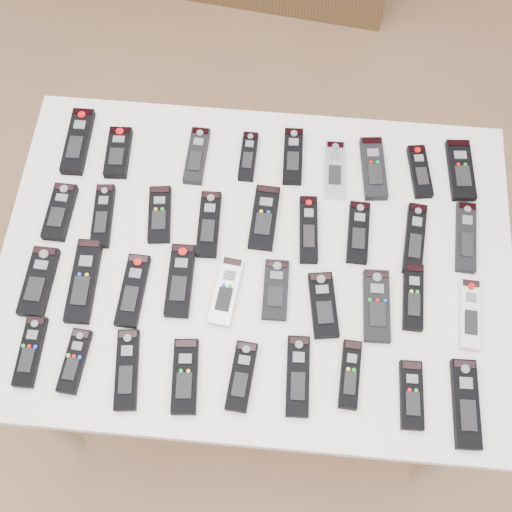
# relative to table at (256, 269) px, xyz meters

# --- Properties ---
(ground) EXTENTS (4.00, 4.00, 0.00)m
(ground) POSITION_rel_table_xyz_m (-0.15, 0.01, -0.72)
(ground) COLOR #97694D
(ground) RESTS_ON ground
(table) EXTENTS (1.25, 0.88, 0.78)m
(table) POSITION_rel_table_xyz_m (0.00, 0.00, 0.00)
(table) COLOR white
(table) RESTS_ON ground
(remote_0) EXTENTS (0.06, 0.20, 0.02)m
(remote_0) POSITION_rel_table_xyz_m (-0.50, 0.29, 0.07)
(remote_0) COLOR black
(remote_0) RESTS_ON table
(remote_1) EXTENTS (0.07, 0.15, 0.02)m
(remote_1) POSITION_rel_table_xyz_m (-0.39, 0.27, 0.07)
(remote_1) COLOR black
(remote_1) RESTS_ON table
(remote_2) EXTENTS (0.05, 0.17, 0.02)m
(remote_2) POSITION_rel_table_xyz_m (-0.18, 0.28, 0.07)
(remote_2) COLOR black
(remote_2) RESTS_ON table
(remote_3) EXTENTS (0.04, 0.14, 0.02)m
(remote_3) POSITION_rel_table_xyz_m (-0.05, 0.29, 0.07)
(remote_3) COLOR black
(remote_3) RESTS_ON table
(remote_4) EXTENTS (0.05, 0.16, 0.02)m
(remote_4) POSITION_rel_table_xyz_m (0.07, 0.30, 0.07)
(remote_4) COLOR black
(remote_4) RESTS_ON table
(remote_5) EXTENTS (0.05, 0.16, 0.02)m
(remote_5) POSITION_rel_table_xyz_m (0.18, 0.26, 0.07)
(remote_5) COLOR #B7B7BC
(remote_5) RESTS_ON table
(remote_6) EXTENTS (0.08, 0.18, 0.02)m
(remote_6) POSITION_rel_table_xyz_m (0.28, 0.28, 0.07)
(remote_6) COLOR black
(remote_6) RESTS_ON table
(remote_7) EXTENTS (0.07, 0.15, 0.02)m
(remote_7) POSITION_rel_table_xyz_m (0.40, 0.28, 0.07)
(remote_7) COLOR black
(remote_7) RESTS_ON table
(remote_8) EXTENTS (0.07, 0.18, 0.02)m
(remote_8) POSITION_rel_table_xyz_m (0.51, 0.29, 0.07)
(remote_8) COLOR black
(remote_8) RESTS_ON table
(remote_9) EXTENTS (0.06, 0.15, 0.02)m
(remote_9) POSITION_rel_table_xyz_m (-0.50, 0.08, 0.07)
(remote_9) COLOR black
(remote_9) RESTS_ON table
(remote_10) EXTENTS (0.06, 0.17, 0.02)m
(remote_10) POSITION_rel_table_xyz_m (-0.39, 0.08, 0.07)
(remote_10) COLOR black
(remote_10) RESTS_ON table
(remote_11) EXTENTS (0.07, 0.16, 0.02)m
(remote_11) POSITION_rel_table_xyz_m (-0.25, 0.10, 0.07)
(remote_11) COLOR black
(remote_11) RESTS_ON table
(remote_12) EXTENTS (0.06, 0.18, 0.02)m
(remote_12) POSITION_rel_table_xyz_m (-0.12, 0.08, 0.07)
(remote_12) COLOR black
(remote_12) RESTS_ON table
(remote_13) EXTENTS (0.07, 0.17, 0.02)m
(remote_13) POSITION_rel_table_xyz_m (0.01, 0.11, 0.07)
(remote_13) COLOR black
(remote_13) RESTS_ON table
(remote_14) EXTENTS (0.05, 0.18, 0.02)m
(remote_14) POSITION_rel_table_xyz_m (0.12, 0.09, 0.07)
(remote_14) COLOR black
(remote_14) RESTS_ON table
(remote_15) EXTENTS (0.05, 0.16, 0.02)m
(remote_15) POSITION_rel_table_xyz_m (0.25, 0.09, 0.07)
(remote_15) COLOR black
(remote_15) RESTS_ON table
(remote_16) EXTENTS (0.06, 0.19, 0.02)m
(remote_16) POSITION_rel_table_xyz_m (0.38, 0.09, 0.07)
(remote_16) COLOR black
(remote_16) RESTS_ON table
(remote_17) EXTENTS (0.06, 0.19, 0.02)m
(remote_17) POSITION_rel_table_xyz_m (0.51, 0.10, 0.07)
(remote_17) COLOR black
(remote_17) RESTS_ON table
(remote_18) EXTENTS (0.07, 0.17, 0.02)m
(remote_18) POSITION_rel_table_xyz_m (-0.51, -0.11, 0.07)
(remote_18) COLOR black
(remote_18) RESTS_ON table
(remote_19) EXTENTS (0.06, 0.21, 0.02)m
(remote_19) POSITION_rel_table_xyz_m (-0.40, -0.10, 0.07)
(remote_19) COLOR black
(remote_19) RESTS_ON table
(remote_20) EXTENTS (0.06, 0.18, 0.02)m
(remote_20) POSITION_rel_table_xyz_m (-0.28, -0.11, 0.07)
(remote_20) COLOR black
(remote_20) RESTS_ON table
(remote_21) EXTENTS (0.06, 0.18, 0.02)m
(remote_21) POSITION_rel_table_xyz_m (-0.17, -0.08, 0.07)
(remote_21) COLOR black
(remote_21) RESTS_ON table
(remote_22) EXTENTS (0.07, 0.18, 0.02)m
(remote_22) POSITION_rel_table_xyz_m (-0.06, -0.09, 0.07)
(remote_22) COLOR #B7B7BC
(remote_22) RESTS_ON table
(remote_23) EXTENTS (0.06, 0.15, 0.02)m
(remote_23) POSITION_rel_table_xyz_m (0.05, -0.08, 0.07)
(remote_23) COLOR black
(remote_23) RESTS_ON table
(remote_24) EXTENTS (0.08, 0.17, 0.02)m
(remote_24) POSITION_rel_table_xyz_m (0.17, -0.11, 0.07)
(remote_24) COLOR black
(remote_24) RESTS_ON table
(remote_25) EXTENTS (0.07, 0.18, 0.02)m
(remote_25) POSITION_rel_table_xyz_m (0.29, -0.10, 0.07)
(remote_25) COLOR black
(remote_25) RESTS_ON table
(remote_26) EXTENTS (0.05, 0.17, 0.02)m
(remote_26) POSITION_rel_table_xyz_m (0.38, -0.07, 0.07)
(remote_26) COLOR black
(remote_26) RESTS_ON table
(remote_27) EXTENTS (0.05, 0.17, 0.02)m
(remote_27) POSITION_rel_table_xyz_m (0.51, -0.10, 0.07)
(remote_27) COLOR silver
(remote_27) RESTS_ON table
(remote_28) EXTENTS (0.05, 0.16, 0.02)m
(remote_28) POSITION_rel_table_xyz_m (-0.49, -0.28, 0.07)
(remote_28) COLOR black
(remote_28) RESTS_ON table
(remote_29) EXTENTS (0.05, 0.15, 0.02)m
(remote_29) POSITION_rel_table_xyz_m (-0.39, -0.29, 0.07)
(remote_29) COLOR black
(remote_29) RESTS_ON table
(remote_30) EXTENTS (0.07, 0.19, 0.02)m
(remote_30) POSITION_rel_table_xyz_m (-0.26, -0.30, 0.07)
(remote_30) COLOR black
(remote_30) RESTS_ON table
(remote_31) EXTENTS (0.07, 0.17, 0.02)m
(remote_31) POSITION_rel_table_xyz_m (-0.13, -0.30, 0.07)
(remote_31) COLOR black
(remote_31) RESTS_ON table
(remote_32) EXTENTS (0.06, 0.16, 0.02)m
(remote_32) POSITION_rel_table_xyz_m (-0.01, -0.29, 0.07)
(remote_32) COLOR black
(remote_32) RESTS_ON table
(remote_33) EXTENTS (0.06, 0.18, 0.02)m
(remote_33) POSITION_rel_table_xyz_m (0.12, -0.28, 0.07)
(remote_33) COLOR black
(remote_33) RESTS_ON table
(remote_34) EXTENTS (0.05, 0.16, 0.02)m
(remote_34) POSITION_rel_table_xyz_m (0.24, -0.27, 0.07)
(remote_34) COLOR black
(remote_34) RESTS_ON table
(remote_35) EXTENTS (0.05, 0.15, 0.02)m
(remote_35) POSITION_rel_table_xyz_m (0.37, -0.30, 0.07)
(remote_35) COLOR black
(remote_35) RESTS_ON table
(remote_36) EXTENTS (0.06, 0.20, 0.02)m
(remote_36) POSITION_rel_table_xyz_m (0.49, -0.31, 0.07)
(remote_36) COLOR black
(remote_36) RESTS_ON table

